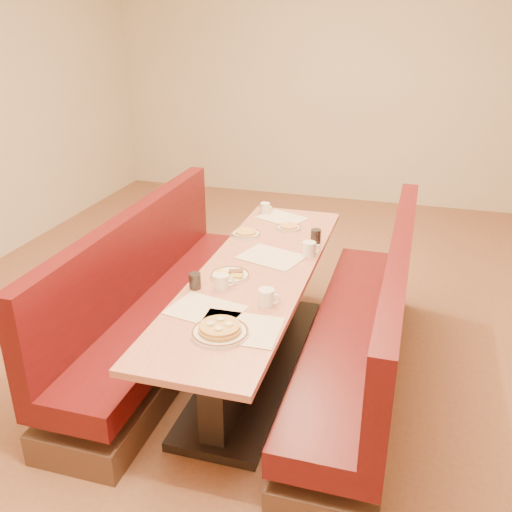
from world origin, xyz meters
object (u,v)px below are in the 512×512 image
(diner_table, at_px, (256,321))
(eggs_plate, at_px, (230,275))
(soda_tumbler_mid, at_px, (316,236))
(coffee_mug_c, at_px, (310,249))
(booth_right, at_px, (365,339))
(soda_tumbler_near, at_px, (195,281))
(pancake_plate, at_px, (220,330))
(coffee_mug_a, at_px, (267,297))
(booth_left, at_px, (156,308))
(coffee_mug_d, at_px, (265,208))
(coffee_mug_b, at_px, (222,282))

(diner_table, xyz_separation_m, eggs_plate, (-0.13, -0.13, 0.39))
(soda_tumbler_mid, bearing_deg, coffee_mug_c, -89.11)
(booth_right, height_order, soda_tumbler_near, booth_right)
(pancake_plate, relative_size, soda_tumbler_near, 3.08)
(diner_table, relative_size, coffee_mug_a, 19.00)
(booth_left, xyz_separation_m, coffee_mug_c, (1.02, 0.34, 0.44))
(pancake_plate, distance_m, soda_tumbler_near, 0.56)
(pancake_plate, xyz_separation_m, coffee_mug_a, (0.15, 0.37, 0.03))
(booth_right, bearing_deg, coffee_mug_d, 131.54)
(eggs_plate, distance_m, coffee_mug_b, 0.17)
(coffee_mug_a, xyz_separation_m, coffee_mug_d, (-0.44, 1.52, -0.01))
(soda_tumbler_near, bearing_deg, booth_right, 18.71)
(diner_table, bearing_deg, eggs_plate, -134.31)
(coffee_mug_a, relative_size, coffee_mug_d, 1.18)
(booth_right, height_order, coffee_mug_d, booth_right)
(coffee_mug_c, height_order, soda_tumbler_near, soda_tumbler_near)
(eggs_plate, height_order, coffee_mug_b, coffee_mug_b)
(eggs_plate, distance_m, coffee_mug_d, 1.24)
(diner_table, relative_size, soda_tumbler_mid, 24.61)
(soda_tumbler_mid, bearing_deg, coffee_mug_b, -114.31)
(diner_table, relative_size, eggs_plate, 9.94)
(coffee_mug_b, relative_size, soda_tumbler_mid, 1.16)
(booth_left, height_order, coffee_mug_c, booth_left)
(eggs_plate, relative_size, soda_tumbler_mid, 2.48)
(booth_right, bearing_deg, soda_tumbler_mid, 127.88)
(diner_table, distance_m, pancake_plate, 0.90)
(coffee_mug_b, relative_size, soda_tumbler_near, 1.19)
(diner_table, xyz_separation_m, soda_tumbler_near, (-0.28, -0.34, 0.42))
(diner_table, xyz_separation_m, coffee_mug_a, (0.20, -0.43, 0.43))
(pancake_plate, height_order, soda_tumbler_near, soda_tumbler_near)
(booth_left, xyz_separation_m, eggs_plate, (0.60, -0.13, 0.40))
(coffee_mug_a, xyz_separation_m, soda_tumbler_mid, (0.08, 1.01, -0.00))
(booth_left, xyz_separation_m, coffee_mug_d, (0.49, 1.10, 0.43))
(coffee_mug_c, bearing_deg, coffee_mug_d, 108.70)
(coffee_mug_a, bearing_deg, booth_left, 160.28)
(soda_tumbler_mid, bearing_deg, soda_tumbler_near, -121.21)
(coffee_mug_c, bearing_deg, coffee_mug_a, -112.62)
(coffee_mug_b, bearing_deg, diner_table, 46.32)
(coffee_mug_c, height_order, soda_tumbler_mid, soda_tumbler_mid)
(diner_table, relative_size, booth_right, 1.00)
(booth_left, bearing_deg, coffee_mug_b, -26.37)
(coffee_mug_d, bearing_deg, coffee_mug_a, -57.36)
(coffee_mug_c, bearing_deg, diner_table, -145.72)
(eggs_plate, xyz_separation_m, coffee_mug_c, (0.42, 0.48, 0.04))
(pancake_plate, distance_m, eggs_plate, 0.69)
(coffee_mug_b, xyz_separation_m, coffee_mug_d, (-0.12, 1.40, -0.00))
(coffee_mug_a, height_order, soda_tumbler_mid, soda_tumbler_mid)
(diner_table, bearing_deg, coffee_mug_b, -111.53)
(pancake_plate, relative_size, coffee_mug_b, 2.58)
(coffee_mug_d, relative_size, soda_tumbler_mid, 1.10)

